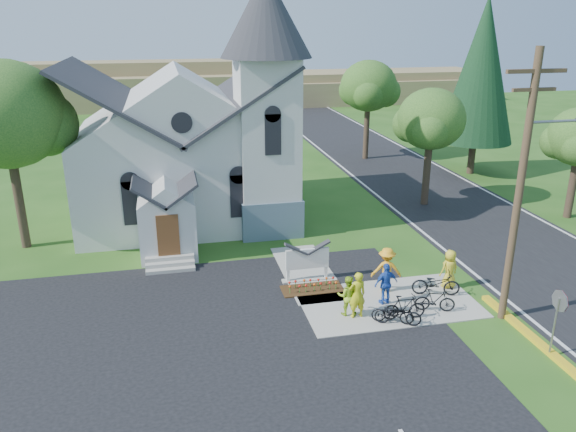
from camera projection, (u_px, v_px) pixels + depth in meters
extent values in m
plane|color=#265117|center=(357.00, 313.00, 21.82)|extent=(120.00, 120.00, 0.00)
cube|color=black|center=(176.00, 365.00, 18.55)|extent=(20.00, 16.00, 0.02)
cube|color=black|center=(425.00, 189.00, 37.66)|extent=(8.00, 90.00, 0.02)
cube|color=#AAA69A|center=(388.00, 303.00, 22.58)|extent=(7.00, 4.00, 0.05)
cube|color=silver|center=(183.00, 174.00, 31.73)|extent=(11.00, 9.00, 5.00)
cube|color=slate|center=(268.00, 212.00, 30.07)|extent=(3.20, 3.20, 2.00)
cube|color=silver|center=(267.00, 148.00, 28.90)|extent=(3.00, 3.00, 9.00)
cone|color=#2C2C32|center=(266.00, 14.00, 26.73)|extent=(4.50, 4.50, 4.00)
cube|color=silver|center=(168.00, 228.00, 26.65)|extent=(2.60, 2.40, 2.80)
cube|color=brown|center=(168.00, 236.00, 25.48)|extent=(1.00, 0.10, 2.00)
cube|color=#AAA69A|center=(307.00, 280.00, 24.51)|extent=(2.20, 0.40, 0.10)
cube|color=white|center=(288.00, 271.00, 24.17)|extent=(0.12, 0.12, 1.00)
cube|color=white|center=(326.00, 267.00, 24.51)|extent=(0.12, 0.12, 1.00)
cube|color=white|center=(307.00, 259.00, 24.17)|extent=(1.90, 0.14, 0.90)
cube|color=#38220F|center=(312.00, 289.00, 23.68)|extent=(2.60, 1.10, 0.07)
cylinder|color=#4A3125|center=(519.00, 193.00, 19.85)|extent=(0.28, 0.28, 10.00)
cube|color=#4A3125|center=(537.00, 71.00, 18.45)|extent=(2.20, 0.14, 0.14)
cube|color=#4A3125|center=(534.00, 90.00, 18.65)|extent=(1.60, 0.12, 0.12)
cylinder|color=gray|center=(558.00, 121.00, 19.24)|extent=(2.20, 0.10, 0.10)
cylinder|color=gray|center=(554.00, 328.00, 18.69)|extent=(0.07, 0.07, 2.20)
cylinder|color=#B21414|center=(560.00, 301.00, 18.36)|extent=(0.04, 0.76, 0.76)
cylinder|color=#32241B|center=(19.00, 200.00, 27.35)|extent=(0.44, 0.44, 4.95)
ellipsoid|color=#24501B|center=(5.00, 114.00, 25.96)|extent=(5.60, 5.60, 5.04)
cylinder|color=#32241B|center=(427.00, 172.00, 33.92)|extent=(0.44, 0.44, 4.05)
ellipsoid|color=#24501B|center=(431.00, 119.00, 32.84)|extent=(4.00, 4.00, 3.60)
cylinder|color=#32241B|center=(366.00, 131.00, 44.99)|extent=(0.44, 0.44, 4.50)
ellipsoid|color=#24501B|center=(369.00, 86.00, 43.79)|extent=(4.40, 4.40, 3.96)
cylinder|color=#32241B|center=(572.00, 187.00, 31.74)|extent=(0.44, 0.44, 3.60)
cylinder|color=#32241B|center=(472.00, 157.00, 41.04)|extent=(0.50, 0.50, 2.40)
cone|color=black|center=(481.00, 70.00, 38.97)|extent=(5.20, 5.20, 10.00)
cube|color=olive|center=(261.00, 89.00, 73.91)|extent=(60.00, 8.00, 4.00)
cube|color=olive|center=(136.00, 84.00, 72.22)|extent=(30.00, 6.00, 5.60)
cube|color=olive|center=(381.00, 91.00, 75.49)|extent=(25.00, 6.00, 3.00)
imported|color=#BFC216|center=(357.00, 295.00, 21.17)|extent=(0.72, 0.51, 1.86)
imported|color=black|center=(398.00, 314.00, 20.79)|extent=(1.83, 1.22, 0.91)
imported|color=#9EC925|center=(347.00, 296.00, 21.40)|extent=(0.89, 0.76, 1.60)
imported|color=black|center=(404.00, 307.00, 21.15)|extent=(1.69, 0.58, 1.00)
imported|color=blue|center=(386.00, 284.00, 22.20)|extent=(1.07, 0.57, 1.73)
imported|color=black|center=(393.00, 313.00, 20.91)|extent=(1.67, 1.17, 0.83)
imported|color=#FFA71C|center=(386.00, 270.00, 23.21)|extent=(1.37, 0.99, 1.92)
imported|color=black|center=(435.00, 300.00, 21.74)|extent=(1.60, 0.92, 0.93)
imported|color=gold|center=(449.00, 269.00, 23.55)|extent=(0.90, 0.66, 1.69)
imported|color=black|center=(436.00, 283.00, 23.01)|extent=(2.06, 1.23, 1.02)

